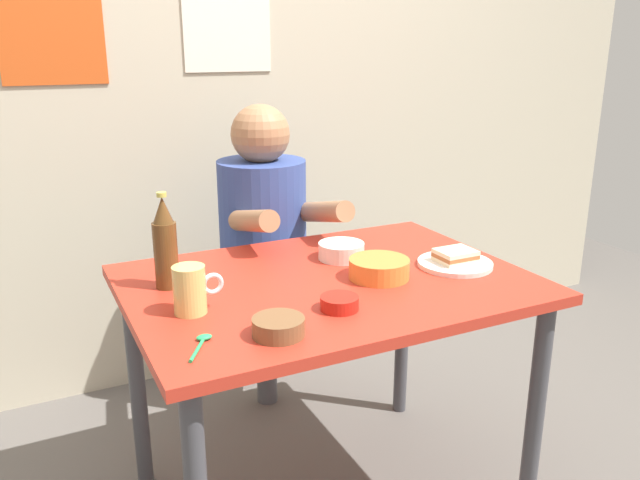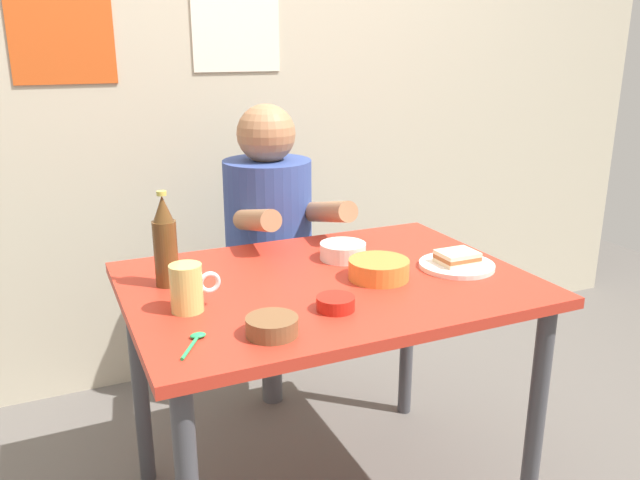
# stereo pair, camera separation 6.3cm
# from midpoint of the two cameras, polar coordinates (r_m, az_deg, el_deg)

# --- Properties ---
(wall_back) EXTENTS (4.40, 0.09, 2.60)m
(wall_back) POSITION_cam_midpoint_polar(r_m,az_deg,el_deg) (2.66, -10.71, 15.36)
(wall_back) COLOR #BCB299
(wall_back) RESTS_ON ground
(dining_table) EXTENTS (1.10, 0.80, 0.74)m
(dining_table) POSITION_cam_midpoint_polar(r_m,az_deg,el_deg) (1.82, -0.29, -6.25)
(dining_table) COLOR #B72D1E
(dining_table) RESTS_ON ground
(stool) EXTENTS (0.34, 0.34, 0.45)m
(stool) POSITION_cam_midpoint_polar(r_m,az_deg,el_deg) (2.49, -5.62, -7.15)
(stool) COLOR #4C4C51
(stool) RESTS_ON ground
(person_seated) EXTENTS (0.33, 0.56, 0.72)m
(person_seated) POSITION_cam_midpoint_polar(r_m,az_deg,el_deg) (2.34, -5.82, 2.09)
(person_seated) COLOR #33478C
(person_seated) RESTS_ON stool
(plate_orange) EXTENTS (0.22, 0.22, 0.01)m
(plate_orange) POSITION_cam_midpoint_polar(r_m,az_deg,el_deg) (1.92, 11.05, -2.09)
(plate_orange) COLOR silver
(plate_orange) RESTS_ON dining_table
(sandwich) EXTENTS (0.11, 0.09, 0.04)m
(sandwich) POSITION_cam_midpoint_polar(r_m,az_deg,el_deg) (1.91, 11.09, -1.39)
(sandwich) COLOR beige
(sandwich) RESTS_ON plate_orange
(beer_mug) EXTENTS (0.13, 0.08, 0.12)m
(beer_mug) POSITION_cam_midpoint_polar(r_m,az_deg,el_deg) (1.58, -12.59, -4.35)
(beer_mug) COLOR #D1BC66
(beer_mug) RESTS_ON dining_table
(beer_bottle) EXTENTS (0.06, 0.06, 0.26)m
(beer_bottle) POSITION_cam_midpoint_polar(r_m,az_deg,el_deg) (1.75, -14.66, -0.45)
(beer_bottle) COLOR #593819
(beer_bottle) RESTS_ON dining_table
(rice_bowl_white) EXTENTS (0.14, 0.14, 0.05)m
(rice_bowl_white) POSITION_cam_midpoint_polar(r_m,az_deg,el_deg) (1.94, 0.99, -0.90)
(rice_bowl_white) COLOR silver
(rice_bowl_white) RESTS_ON dining_table
(condiment_bowl_brown) EXTENTS (0.12, 0.12, 0.04)m
(condiment_bowl_brown) POSITION_cam_midpoint_polar(r_m,az_deg,el_deg) (1.45, -4.98, -7.66)
(condiment_bowl_brown) COLOR brown
(condiment_bowl_brown) RESTS_ON dining_table
(soup_bowl_orange) EXTENTS (0.17, 0.17, 0.05)m
(soup_bowl_orange) POSITION_cam_midpoint_polar(r_m,az_deg,el_deg) (1.79, 4.30, -2.47)
(soup_bowl_orange) COLOR orange
(soup_bowl_orange) RESTS_ON dining_table
(sambal_bowl_red) EXTENTS (0.10, 0.10, 0.03)m
(sambal_bowl_red) POSITION_cam_midpoint_polar(r_m,az_deg,el_deg) (1.58, 0.61, -5.59)
(sambal_bowl_red) COLOR #B21E14
(sambal_bowl_red) RESTS_ON dining_table
(spoon) EXTENTS (0.08, 0.11, 0.01)m
(spoon) POSITION_cam_midpoint_polar(r_m,az_deg,el_deg) (1.44, -11.78, -8.92)
(spoon) COLOR #26A559
(spoon) RESTS_ON dining_table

